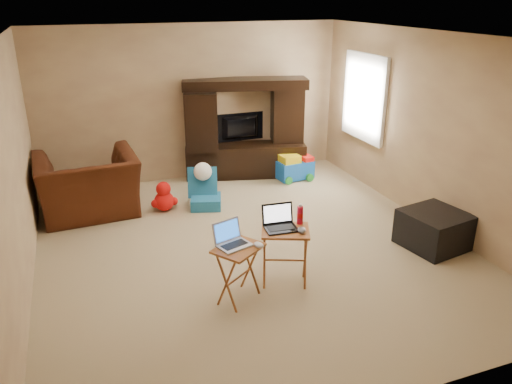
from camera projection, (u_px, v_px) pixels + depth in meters
name	position (u px, v px, depth m)	size (l,w,h in m)	color
floor	(250.00, 246.00, 6.19)	(5.50, 5.50, 0.00)	tan
ceiling	(249.00, 36.00, 5.26)	(5.50, 5.50, 0.00)	silver
wall_back	(193.00, 103.00, 8.12)	(5.00, 5.00, 0.00)	tan
wall_front	(388.00, 262.00, 3.33)	(5.00, 5.00, 0.00)	tan
wall_left	(12.00, 175.00, 4.92)	(5.50, 5.50, 0.00)	tan
wall_right	(429.00, 130.00, 6.53)	(5.50, 5.50, 0.00)	tan
window_pane	(365.00, 97.00, 7.82)	(1.20, 1.20, 0.00)	white
window_frame	(364.00, 97.00, 7.81)	(0.06, 1.14, 1.34)	white
entertainment_center	(245.00, 129.00, 8.29)	(2.01, 0.50, 1.64)	black
television	(242.00, 128.00, 8.48)	(0.83, 0.11, 0.48)	black
recliner	(88.00, 185.00, 6.94)	(1.33, 1.16, 0.86)	#441B0E
child_rocker	(206.00, 189.00, 7.21)	(0.43, 0.49, 0.57)	#1A6393
plush_toy	(164.00, 196.00, 7.13)	(0.40, 0.33, 0.44)	red
push_toy	(295.00, 167.00, 8.32)	(0.60, 0.43, 0.45)	blue
ottoman	(434.00, 229.00, 6.12)	(0.70, 0.70, 0.45)	black
tray_table_left	(239.00, 274.00, 5.02)	(0.46, 0.37, 0.60)	#A05A26
tray_table_right	(285.00, 257.00, 5.30)	(0.49, 0.39, 0.64)	#9B5F25
laptop_left	(234.00, 235.00, 4.88)	(0.31, 0.26, 0.24)	#BCBDC1
laptop_right	(281.00, 219.00, 5.14)	(0.33, 0.28, 0.24)	black
mouse_left	(259.00, 245.00, 4.90)	(0.08, 0.12, 0.05)	silver
mouse_right	(302.00, 230.00, 5.10)	(0.08, 0.13, 0.05)	#39393E
water_bottle	(300.00, 215.00, 5.27)	(0.06, 0.06, 0.20)	red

